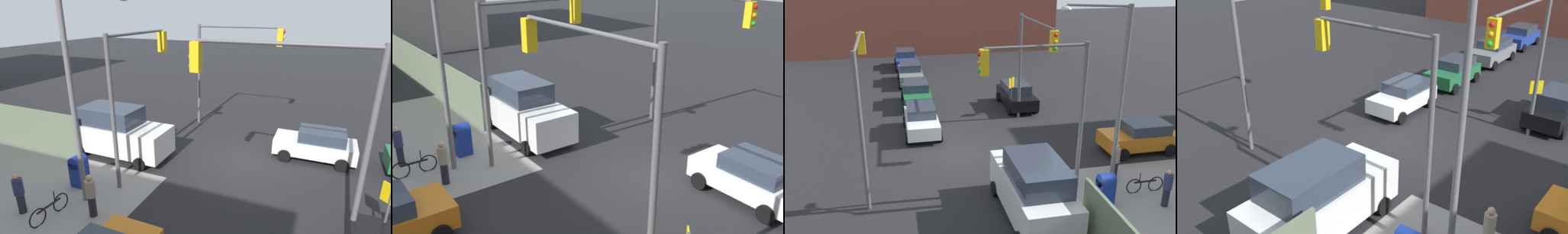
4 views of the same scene
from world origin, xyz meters
The scene contains 17 objects.
ground_plane centered at (0.00, 0.00, 0.00)m, with size 120.00×120.00×0.00m, color black.
traffic_signal_nw_corner centered at (-2.30, 4.50, 4.65)m, with size 5.74×0.36×6.50m.
traffic_signal_se_corner centered at (2.46, -4.50, 4.62)m, with size 5.35×0.36×6.50m.
traffic_signal_ne_corner centered at (4.50, 2.79, 4.57)m, with size 0.36×4.58×6.50m.
street_lamp_corner centered at (5.05, 5.46, 4.70)m, with size 1.36×2.47×8.00m.
warning_sign_two_way centered at (-5.40, 4.25, 1.64)m, with size 0.48×0.48×2.40m.
mailbox_blue centered at (6.20, 5.00, 0.76)m, with size 0.56×0.64×1.43m.
hatchback_orange centered at (1.67, 9.25, 0.84)m, with size 2.02×3.90×1.62m.
sedan_gray centered at (-13.94, -1.72, 0.84)m, with size 4.31×2.02×1.62m.
coupe_white centered at (-3.13, -1.72, 0.84)m, with size 3.94×2.02×1.62m.
hatchback_green centered at (-8.28, -1.64, 0.84)m, with size 3.88×2.02×1.62m.
hatchback_black centered at (-6.58, 4.96, 0.84)m, with size 4.18×2.02×1.62m.
sedan_blue centered at (-19.26, -1.84, 0.84)m, with size 4.06×2.02×1.62m.
van_white_delivery centered at (6.48, 1.80, 1.28)m, with size 5.40×2.32×2.62m.
pedestrian_crossing centered at (6.80, 7.40, 0.86)m, with size 0.36×0.36×1.66m.
pedestrian_waiting centered at (4.20, 6.50, 0.91)m, with size 0.36×0.36×1.74m.
bicycle_leaning_on_fence centered at (5.60, 7.20, 0.35)m, with size 0.05×1.75×0.97m.
Camera 3 is at (20.41, -3.22, 9.69)m, focal length 40.00 mm.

